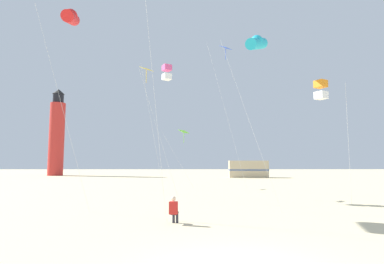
# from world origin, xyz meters

# --- Properties ---
(kite_flyer_standing) EXTENTS (0.40, 0.55, 1.16)m
(kite_flyer_standing) POSITION_xyz_m (-1.82, 6.01, 0.61)
(kite_flyer_standing) COLOR red
(kite_flyer_standing) RESTS_ON ground
(kite_diamond_blue) EXTENTS (3.49, 2.57, 13.81)m
(kite_diamond_blue) POSITION_xyz_m (2.33, 21.37, 12.86)
(kite_diamond_blue) COLOR silver
(kite_diamond_blue) RESTS_ON ground
(kite_tube_cyan) EXTENTS (3.28, 3.59, 10.65)m
(kite_tube_cyan) POSITION_xyz_m (3.02, 11.23, 9.94)
(kite_tube_cyan) COLOR silver
(kite_tube_cyan) RESTS_ON ground
(kite_tube_scarlet) EXTENTS (3.08, 3.16, 11.79)m
(kite_tube_scarlet) POSITION_xyz_m (-8.18, 10.27, 11.09)
(kite_tube_scarlet) COLOR silver
(kite_tube_scarlet) RESTS_ON ground
(kite_box_rainbow) EXTENTS (3.01, 2.38, 9.96)m
(kite_box_rainbow) POSITION_xyz_m (-2.88, 15.65, 9.36)
(kite_box_rainbow) COLOR silver
(kite_box_rainbow) RESTS_ON ground
(kite_box_orange) EXTENTS (2.23, 2.38, 7.51)m
(kite_box_orange) POSITION_xyz_m (6.79, 10.96, 6.93)
(kite_box_orange) COLOR silver
(kite_box_orange) RESTS_ON ground
(kite_diamond_lime) EXTENTS (3.33, 2.87, 5.94)m
(kite_diamond_lime) POSITION_xyz_m (-1.76, 24.46, 5.53)
(kite_diamond_lime) COLOR silver
(kite_diamond_lime) RESTS_ON ground
(kite_diamond_gold) EXTENTS (2.21, 2.21, 10.58)m
(kite_diamond_gold) POSITION_xyz_m (-4.73, 17.93, 9.91)
(kite_diamond_gold) COLOR silver
(kite_diamond_gold) RESTS_ON ground
(lighthouse_distant) EXTENTS (2.80, 2.80, 16.80)m
(lighthouse_distant) POSITION_xyz_m (-26.75, 51.91, 7.84)
(lighthouse_distant) COLOR red
(lighthouse_distant) RESTS_ON ground
(rv_van_tan) EXTENTS (6.52, 2.58, 2.80)m
(rv_van_tan) POSITION_xyz_m (8.72, 44.23, 1.39)
(rv_van_tan) COLOR #C6B28C
(rv_van_tan) RESTS_ON ground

